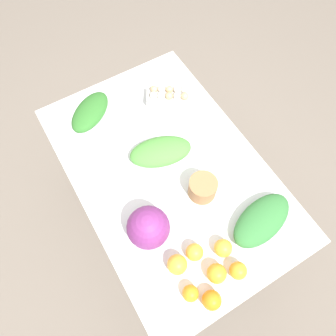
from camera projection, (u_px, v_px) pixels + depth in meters
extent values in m
plane|color=#70665B|center=(168.00, 220.00, 2.26)|extent=(8.00, 8.00, 0.00)
cube|color=silver|center=(168.00, 171.00, 1.58)|extent=(1.32, 0.85, 0.03)
cylinder|color=brown|center=(70.00, 153.00, 2.08)|extent=(0.06, 0.06, 0.75)
cylinder|color=brown|center=(167.00, 334.00, 1.61)|extent=(0.06, 0.06, 0.75)
cylinder|color=brown|center=(169.00, 105.00, 2.25)|extent=(0.06, 0.06, 0.75)
cylinder|color=brown|center=(282.00, 257.00, 1.78)|extent=(0.06, 0.06, 0.75)
sphere|color=#7A2D75|center=(148.00, 227.00, 1.35)|extent=(0.18, 0.18, 0.18)
cube|color=#A8A8A3|center=(169.00, 98.00, 1.73)|extent=(0.21, 0.25, 0.06)
sphere|color=white|center=(185.00, 90.00, 1.70)|extent=(0.04, 0.04, 0.04)
sphere|color=white|center=(177.00, 90.00, 1.70)|extent=(0.04, 0.04, 0.04)
sphere|color=tan|center=(169.00, 89.00, 1.70)|extent=(0.04, 0.04, 0.04)
sphere|color=white|center=(162.00, 89.00, 1.70)|extent=(0.04, 0.04, 0.04)
sphere|color=tan|center=(154.00, 89.00, 1.70)|extent=(0.04, 0.04, 0.04)
sphere|color=tan|center=(185.00, 96.00, 1.68)|extent=(0.04, 0.04, 0.04)
sphere|color=white|center=(177.00, 96.00, 1.68)|extent=(0.04, 0.04, 0.04)
sphere|color=tan|center=(169.00, 96.00, 1.68)|extent=(0.04, 0.04, 0.04)
sphere|color=white|center=(161.00, 96.00, 1.68)|extent=(0.04, 0.04, 0.04)
sphere|color=white|center=(154.00, 95.00, 1.68)|extent=(0.04, 0.04, 0.04)
cylinder|color=#997047|center=(203.00, 188.00, 1.47)|extent=(0.13, 0.13, 0.10)
ellipsoid|color=#4C933D|center=(161.00, 152.00, 1.57)|extent=(0.24, 0.33, 0.08)
ellipsoid|color=#337538|center=(262.00, 220.00, 1.41)|extent=(0.22, 0.34, 0.09)
ellipsoid|color=#2D6B28|center=(90.00, 112.00, 1.68)|extent=(0.27, 0.31, 0.08)
sphere|color=orange|center=(212.00, 300.00, 1.27)|extent=(0.08, 0.08, 0.08)
sphere|color=#F9A833|center=(223.00, 248.00, 1.36)|extent=(0.08, 0.08, 0.08)
sphere|color=orange|center=(217.00, 273.00, 1.31)|extent=(0.08, 0.08, 0.08)
sphere|color=orange|center=(239.00, 270.00, 1.32)|extent=(0.07, 0.07, 0.07)
sphere|color=orange|center=(190.00, 293.00, 1.28)|extent=(0.07, 0.07, 0.07)
sphere|color=#F9A833|center=(194.00, 252.00, 1.35)|extent=(0.07, 0.07, 0.07)
sphere|color=#F9A833|center=(177.00, 265.00, 1.33)|extent=(0.08, 0.08, 0.08)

